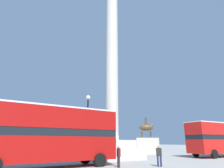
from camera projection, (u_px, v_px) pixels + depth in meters
ground_plane at (112, 159)px, 22.37m from camera, size 200.00×200.00×0.00m
monument_column at (112, 95)px, 24.41m from camera, size 5.53×5.53×24.17m
bus_a at (51, 133)px, 15.10m from camera, size 10.40×3.35×4.45m
bus_b at (222, 138)px, 26.24m from camera, size 10.96×2.99×4.24m
equestrian_statue at (147, 143)px, 32.26m from camera, size 4.32×4.01×5.84m
street_lamp at (87, 121)px, 20.22m from camera, size 0.46×0.46×6.54m
pedestrian_near_lamp at (119, 155)px, 15.02m from camera, size 0.24×0.44×1.58m
pedestrian_by_plinth at (159, 155)px, 15.61m from camera, size 0.44×0.38×1.59m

